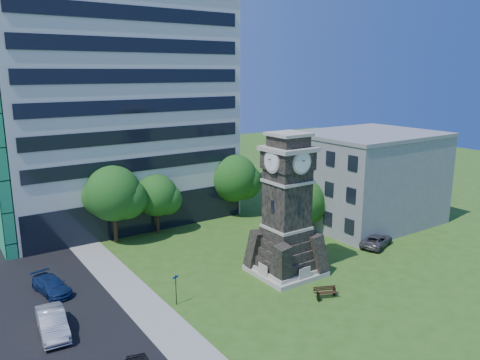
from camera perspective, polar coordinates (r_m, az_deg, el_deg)
ground at (r=38.49m, az=3.98°, el=-13.24°), size 160.00×160.00×0.00m
sidewalk at (r=38.15m, az=-12.57°, el=-13.74°), size 3.00×70.00×0.06m
street at (r=36.39m, az=-25.59°, el=-16.23°), size 14.00×80.00×0.02m
clock_tower at (r=39.74m, az=5.72°, el=-4.21°), size 5.40×5.40×12.22m
office_tall at (r=55.96m, az=-15.37°, el=9.74°), size 26.20×15.11×28.60m
office_low at (r=55.54m, az=15.21°, el=0.32°), size 15.20×12.20×10.40m
car_street_mid at (r=34.76m, az=-21.90°, el=-15.84°), size 2.07×4.89×1.57m
car_street_north at (r=40.49m, az=-22.00°, el=-11.84°), size 2.63×4.69×1.28m
car_east_lot at (r=48.95m, az=16.30°, el=-7.07°), size 4.90×3.44×1.24m
park_bench at (r=37.63m, az=10.40°, el=-13.26°), size 1.79×0.48×0.93m
street_sign at (r=35.95m, az=-7.82°, el=-12.72°), size 0.56×0.06×2.35m
tree_nw at (r=48.44m, az=-15.09°, el=-1.80°), size 6.14×5.58×7.98m
tree_nc at (r=50.57m, az=-10.05°, el=-2.03°), size 4.95×4.50×6.45m
tree_ne at (r=56.13m, az=-0.72°, el=0.10°), size 6.32×5.74×7.49m
tree_east at (r=50.90m, az=7.67°, el=-2.70°), size 5.52×5.02×5.94m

